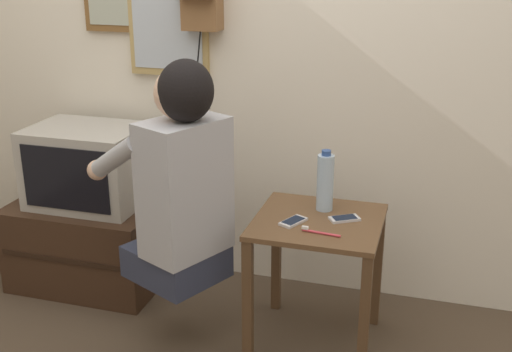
{
  "coord_description": "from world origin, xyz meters",
  "views": [
    {
      "loc": [
        0.9,
        -1.97,
        1.67
      ],
      "look_at": [
        0.2,
        0.41,
        0.78
      ],
      "focal_mm": 45.0,
      "sensor_mm": 36.0,
      "label": 1
    }
  ],
  "objects_px": {
    "cell_phone_held": "(293,221)",
    "cell_phone_spare": "(344,219)",
    "person": "(180,179)",
    "toothbrush": "(318,232)",
    "water_bottle": "(325,182)",
    "television": "(88,166)",
    "wall_mirror": "(167,4)"
  },
  "relations": [
    {
      "from": "water_bottle",
      "to": "cell_phone_spare",
      "type": "bearing_deg",
      "value": -40.95
    },
    {
      "from": "television",
      "to": "person",
      "type": "bearing_deg",
      "value": -31.33
    },
    {
      "from": "wall_mirror",
      "to": "cell_phone_held",
      "type": "relative_size",
      "value": 5.0
    },
    {
      "from": "television",
      "to": "water_bottle",
      "type": "distance_m",
      "value": 1.23
    },
    {
      "from": "wall_mirror",
      "to": "cell_phone_spare",
      "type": "xyz_separation_m",
      "value": [
        0.97,
        -0.47,
        -0.81
      ]
    },
    {
      "from": "person",
      "to": "toothbrush",
      "type": "relative_size",
      "value": 5.91
    },
    {
      "from": "cell_phone_spare",
      "to": "water_bottle",
      "type": "bearing_deg",
      "value": -162.53
    },
    {
      "from": "person",
      "to": "wall_mirror",
      "type": "bearing_deg",
      "value": 51.19
    },
    {
      "from": "cell_phone_spare",
      "to": "cell_phone_held",
      "type": "bearing_deg",
      "value": -97.32
    },
    {
      "from": "television",
      "to": "cell_phone_held",
      "type": "xyz_separation_m",
      "value": [
        1.12,
        -0.29,
        -0.04
      ]
    },
    {
      "from": "television",
      "to": "wall_mirror",
      "type": "relative_size",
      "value": 0.8
    },
    {
      "from": "television",
      "to": "cell_phone_spare",
      "type": "height_order",
      "value": "television"
    },
    {
      "from": "person",
      "to": "cell_phone_spare",
      "type": "height_order",
      "value": "person"
    },
    {
      "from": "person",
      "to": "cell_phone_spare",
      "type": "xyz_separation_m",
      "value": [
        0.64,
        0.21,
        -0.18
      ]
    },
    {
      "from": "television",
      "to": "water_bottle",
      "type": "xyz_separation_m",
      "value": [
        1.22,
        -0.12,
        0.08
      ]
    },
    {
      "from": "person",
      "to": "wall_mirror",
      "type": "height_order",
      "value": "wall_mirror"
    },
    {
      "from": "television",
      "to": "wall_mirror",
      "type": "xyz_separation_m",
      "value": [
        0.35,
        0.27,
        0.77
      ]
    },
    {
      "from": "wall_mirror",
      "to": "water_bottle",
      "type": "bearing_deg",
      "value": -23.91
    },
    {
      "from": "wall_mirror",
      "to": "toothbrush",
      "type": "xyz_separation_m",
      "value": [
        0.89,
        -0.64,
        -0.81
      ]
    },
    {
      "from": "wall_mirror",
      "to": "toothbrush",
      "type": "relative_size",
      "value": 4.31
    },
    {
      "from": "cell_phone_spare",
      "to": "toothbrush",
      "type": "relative_size",
      "value": 0.86
    },
    {
      "from": "television",
      "to": "cell_phone_held",
      "type": "bearing_deg",
      "value": -14.66
    },
    {
      "from": "cell_phone_held",
      "to": "cell_phone_spare",
      "type": "distance_m",
      "value": 0.22
    },
    {
      "from": "person",
      "to": "wall_mirror",
      "type": "relative_size",
      "value": 1.37
    },
    {
      "from": "toothbrush",
      "to": "cell_phone_held",
      "type": "bearing_deg",
      "value": 64.23
    },
    {
      "from": "wall_mirror",
      "to": "toothbrush",
      "type": "distance_m",
      "value": 1.36
    },
    {
      "from": "wall_mirror",
      "to": "person",
      "type": "bearing_deg",
      "value": -64.23
    },
    {
      "from": "water_bottle",
      "to": "toothbrush",
      "type": "height_order",
      "value": "water_bottle"
    },
    {
      "from": "water_bottle",
      "to": "toothbrush",
      "type": "relative_size",
      "value": 1.67
    },
    {
      "from": "cell_phone_held",
      "to": "cell_phone_spare",
      "type": "relative_size",
      "value": 1.01
    },
    {
      "from": "person",
      "to": "cell_phone_held",
      "type": "height_order",
      "value": "person"
    },
    {
      "from": "water_bottle",
      "to": "wall_mirror",
      "type": "bearing_deg",
      "value": 156.09
    }
  ]
}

